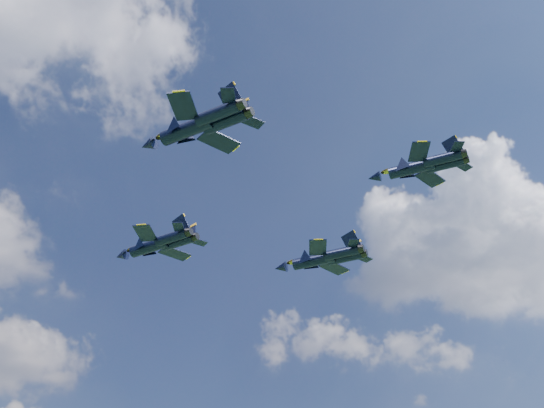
{
  "coord_description": "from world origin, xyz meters",
  "views": [
    {
      "loc": [
        -42.34,
        -70.11,
        3.38
      ],
      "look_at": [
        -2.14,
        -1.32,
        55.58
      ],
      "focal_mm": 45.0,
      "sensor_mm": 36.0,
      "label": 1
    }
  ],
  "objects_px": {
    "jet_lead": "(147,247)",
    "jet_left": "(184,131)",
    "jet_right": "(311,261)",
    "jet_slot": "(408,169)"
  },
  "relations": [
    {
      "from": "jet_lead",
      "to": "jet_left",
      "type": "relative_size",
      "value": 0.97
    },
    {
      "from": "jet_lead",
      "to": "jet_slot",
      "type": "height_order",
      "value": "jet_slot"
    },
    {
      "from": "jet_left",
      "to": "jet_right",
      "type": "distance_m",
      "value": 38.52
    },
    {
      "from": "jet_lead",
      "to": "jet_right",
      "type": "xyz_separation_m",
      "value": [
        25.5,
        -6.66,
        1.51
      ]
    },
    {
      "from": "jet_lead",
      "to": "jet_slot",
      "type": "distance_m",
      "value": 41.37
    },
    {
      "from": "jet_lead",
      "to": "jet_left",
      "type": "xyz_separation_m",
      "value": [
        -6.52,
        -28.03,
        0.31
      ]
    },
    {
      "from": "jet_right",
      "to": "jet_lead",
      "type": "bearing_deg",
      "value": 130.35
    },
    {
      "from": "jet_lead",
      "to": "jet_left",
      "type": "bearing_deg",
      "value": -132.74
    },
    {
      "from": "jet_left",
      "to": "jet_right",
      "type": "relative_size",
      "value": 1.01
    },
    {
      "from": "jet_lead",
      "to": "jet_right",
      "type": "relative_size",
      "value": 0.98
    }
  ]
}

